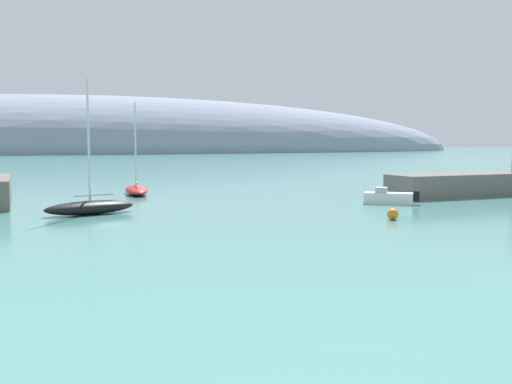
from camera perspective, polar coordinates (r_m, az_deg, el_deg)
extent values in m
ellipsoid|color=gray|center=(235.72, -14.84, 3.63)|extent=(318.12, 72.21, 42.92)
ellipsoid|color=red|center=(54.21, -11.31, 0.17)|extent=(2.39, 6.60, 0.75)
cylinder|color=silver|center=(54.03, -11.38, 4.46)|extent=(0.15, 0.15, 7.35)
cube|color=silver|center=(53.86, -11.29, 0.92)|extent=(0.34, 2.91, 0.10)
ellipsoid|color=black|center=(40.34, -15.48, -1.43)|extent=(6.28, 3.46, 0.89)
cylinder|color=silver|center=(40.10, -15.62, 4.76)|extent=(0.15, 0.15, 7.82)
cube|color=silver|center=(40.36, -15.15, -0.29)|extent=(2.62, 0.86, 0.10)
cube|color=white|center=(46.20, 12.46, -0.59)|extent=(3.67, 3.34, 0.86)
cube|color=black|center=(46.06, 14.99, -0.39)|extent=(0.57, 0.56, 0.77)
cube|color=#B2B7C1|center=(46.20, 11.81, 0.20)|extent=(1.20, 1.20, 0.40)
sphere|color=orange|center=(37.16, 12.86, -2.07)|extent=(0.69, 0.69, 0.69)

